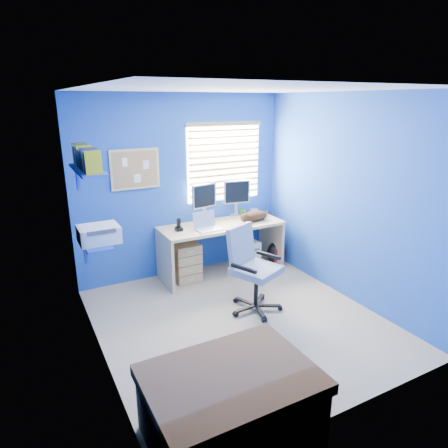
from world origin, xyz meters
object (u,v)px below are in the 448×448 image
desk (222,249)px  office_chair (253,280)px  laptop (209,222)px  cat (255,216)px  tower_pc (247,254)px

desk → office_chair: (-0.16, -1.08, 0.01)m
office_chair → laptop: bearing=96.9°
desk → cat: (0.50, -0.07, 0.44)m
laptop → tower_pc: (0.69, 0.13, -0.62)m
desk → office_chair: office_chair is taller
laptop → cat: (0.77, 0.07, -0.04)m
tower_pc → cat: bearing=-41.1°
laptop → office_chair: bearing=-87.9°
office_chair → tower_pc: bearing=61.8°
laptop → tower_pc: size_ratio=0.73×
tower_pc → laptop: bearing=-172.8°
cat → desk: bearing=155.7°
desk → laptop: bearing=-152.3°
cat → tower_pc: 0.60m
desk → cat: size_ratio=4.29×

